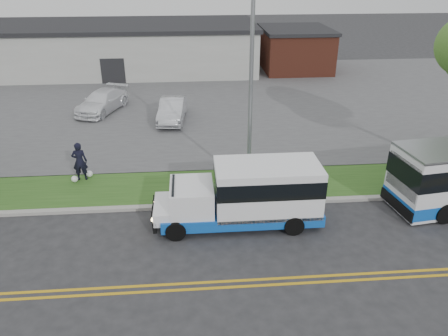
{
  "coord_description": "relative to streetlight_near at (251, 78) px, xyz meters",
  "views": [
    {
      "loc": [
        0.35,
        -15.37,
        9.89
      ],
      "look_at": [
        1.75,
        1.61,
        1.6
      ],
      "focal_mm": 35.0,
      "sensor_mm": 36.0,
      "label": 1
    }
  ],
  "objects": [
    {
      "name": "ground",
      "position": [
        -3.0,
        -2.73,
        -5.23
      ],
      "size": [
        140.0,
        140.0,
        0.0
      ],
      "primitive_type": "plane",
      "color": "#28282B",
      "rests_on": "ground"
    },
    {
      "name": "lane_line_north",
      "position": [
        -3.0,
        -6.58,
        -5.23
      ],
      "size": [
        70.0,
        0.12,
        0.01
      ],
      "primitive_type": "cube",
      "color": "gold",
      "rests_on": "ground"
    },
    {
      "name": "lane_line_south",
      "position": [
        -3.0,
        -6.88,
        -5.23
      ],
      "size": [
        70.0,
        0.12,
        0.01
      ],
      "primitive_type": "cube",
      "color": "gold",
      "rests_on": "ground"
    },
    {
      "name": "curb",
      "position": [
        -3.0,
        -1.63,
        -5.16
      ],
      "size": [
        80.0,
        0.3,
        0.15
      ],
      "primitive_type": "cube",
      "color": "#9E9B93",
      "rests_on": "ground"
    },
    {
      "name": "verge",
      "position": [
        -3.0,
        0.17,
        -5.18
      ],
      "size": [
        80.0,
        3.3,
        0.1
      ],
      "primitive_type": "cube",
      "color": "#2A501A",
      "rests_on": "ground"
    },
    {
      "name": "parking_lot",
      "position": [
        -3.0,
        14.27,
        -5.18
      ],
      "size": [
        80.0,
        25.0,
        0.1
      ],
      "primitive_type": "cube",
      "color": "#4C4C4F",
      "rests_on": "ground"
    },
    {
      "name": "commercial_building",
      "position": [
        -9.0,
        24.27,
        -3.05
      ],
      "size": [
        25.4,
        10.4,
        4.35
      ],
      "color": "#9E9E99",
      "rests_on": "ground"
    },
    {
      "name": "brick_wing",
      "position": [
        7.5,
        23.27,
        -3.27
      ],
      "size": [
        6.3,
        7.3,
        3.9
      ],
      "color": "brown",
      "rests_on": "ground"
    },
    {
      "name": "streetlight_near",
      "position": [
        0.0,
        0.0,
        0.0
      ],
      "size": [
        0.35,
        1.53,
        9.5
      ],
      "color": "gray",
      "rests_on": "verge"
    },
    {
      "name": "shuttle_bus",
      "position": [
        -0.35,
        -2.99,
        -3.85
      ],
      "size": [
        6.77,
        2.3,
        2.59
      ],
      "rotation": [
        0.0,
        0.0,
        0.0
      ],
      "color": "#1050B7",
      "rests_on": "ground"
    },
    {
      "name": "pedestrian",
      "position": [
        -7.98,
        1.27,
        -4.17
      ],
      "size": [
        0.73,
        0.5,
        1.93
      ],
      "primitive_type": "imported",
      "rotation": [
        0.0,
        0.0,
        3.2
      ],
      "color": "black",
      "rests_on": "verge"
    },
    {
      "name": "parked_car_a",
      "position": [
        -3.79,
        9.41,
        -4.4
      ],
      "size": [
        1.95,
        4.56,
        1.46
      ],
      "primitive_type": "imported",
      "rotation": [
        0.0,
        0.0,
        -0.09
      ],
      "color": "silver",
      "rests_on": "parking_lot"
    },
    {
      "name": "parked_car_b",
      "position": [
        -8.71,
        11.74,
        -4.42
      ],
      "size": [
        3.64,
        5.31,
        1.43
      ],
      "primitive_type": "imported",
      "rotation": [
        0.0,
        0.0,
        -0.37
      ],
      "color": "white",
      "rests_on": "parking_lot"
    },
    {
      "name": "grocery_bag_left",
      "position": [
        -8.28,
        1.02,
        -4.97
      ],
      "size": [
        0.32,
        0.32,
        0.32
      ],
      "primitive_type": "sphere",
      "color": "white",
      "rests_on": "verge"
    },
    {
      "name": "grocery_bag_right",
      "position": [
        -7.68,
        1.52,
        -4.97
      ],
      "size": [
        0.32,
        0.32,
        0.32
      ],
      "primitive_type": "sphere",
      "color": "white",
      "rests_on": "verge"
    }
  ]
}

